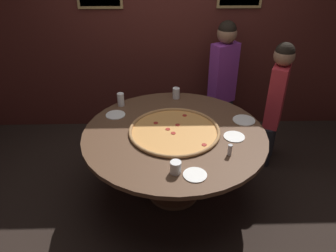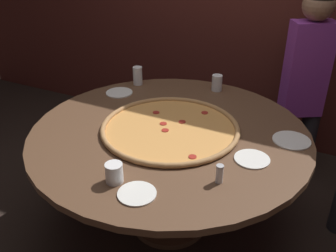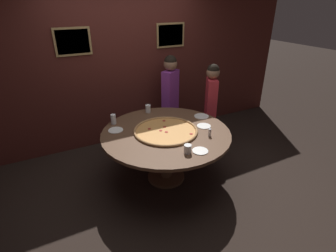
{
  "view_description": "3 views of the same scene",
  "coord_description": "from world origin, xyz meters",
  "px_view_note": "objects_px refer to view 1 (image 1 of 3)",
  "views": [
    {
      "loc": [
        -0.12,
        -2.54,
        2.36
      ],
      "look_at": [
        -0.06,
        0.02,
        0.8
      ],
      "focal_mm": 35.0,
      "sensor_mm": 36.0,
      "label": 1
    },
    {
      "loc": [
        0.87,
        -1.78,
        1.86
      ],
      "look_at": [
        -0.0,
        -0.02,
        0.78
      ],
      "focal_mm": 40.0,
      "sensor_mm": 36.0,
      "label": 2
    },
    {
      "loc": [
        -1.37,
        -2.73,
        2.32
      ],
      "look_at": [
        0.0,
        -0.06,
        0.85
      ],
      "focal_mm": 28.0,
      "sensor_mm": 36.0,
      "label": 3
    }
  ],
  "objects_px": {
    "drink_cup_by_shaker": "(121,99)",
    "diner_side_left": "(276,99)",
    "dining_table": "(174,143)",
    "white_plate_near_front": "(244,120)",
    "drink_cup_beside_pizza": "(176,167)",
    "condiment_shaker": "(230,150)",
    "white_plate_beside_cup": "(195,175)",
    "giant_pizza": "(174,131)",
    "white_plate_left_side": "(234,137)",
    "white_plate_right_side": "(116,115)",
    "drink_cup_far_left": "(176,93)",
    "diner_far_left": "(223,76)"
  },
  "relations": [
    {
      "from": "drink_cup_by_shaker",
      "to": "diner_side_left",
      "type": "bearing_deg",
      "value": 0.19
    },
    {
      "from": "dining_table",
      "to": "diner_side_left",
      "type": "bearing_deg",
      "value": 26.49
    },
    {
      "from": "white_plate_near_front",
      "to": "drink_cup_beside_pizza",
      "type": "bearing_deg",
      "value": -132.27
    },
    {
      "from": "condiment_shaker",
      "to": "white_plate_beside_cup",
      "type": "bearing_deg",
      "value": -140.35
    },
    {
      "from": "giant_pizza",
      "to": "white_plate_beside_cup",
      "type": "relative_size",
      "value": 4.59
    },
    {
      "from": "drink_cup_by_shaker",
      "to": "dining_table",
      "type": "bearing_deg",
      "value": -45.27
    },
    {
      "from": "drink_cup_by_shaker",
      "to": "white_plate_left_side",
      "type": "bearing_deg",
      "value": -30.72
    },
    {
      "from": "white_plate_near_front",
      "to": "dining_table",
      "type": "bearing_deg",
      "value": -163.97
    },
    {
      "from": "white_plate_left_side",
      "to": "white_plate_near_front",
      "type": "relative_size",
      "value": 0.88
    },
    {
      "from": "white_plate_right_side",
      "to": "giant_pizza",
      "type": "bearing_deg",
      "value": -29.73
    },
    {
      "from": "drink_cup_beside_pizza",
      "to": "condiment_shaker",
      "type": "bearing_deg",
      "value": 25.77
    },
    {
      "from": "giant_pizza",
      "to": "drink_cup_far_left",
      "type": "relative_size",
      "value": 7.08
    },
    {
      "from": "giant_pizza",
      "to": "dining_table",
      "type": "bearing_deg",
      "value": -79.56
    },
    {
      "from": "dining_table",
      "to": "drink_cup_by_shaker",
      "type": "distance_m",
      "value": 0.79
    },
    {
      "from": "white_plate_near_front",
      "to": "diner_side_left",
      "type": "distance_m",
      "value": 0.55
    },
    {
      "from": "white_plate_left_side",
      "to": "drink_cup_by_shaker",
      "type": "bearing_deg",
      "value": 149.28
    },
    {
      "from": "dining_table",
      "to": "drink_cup_beside_pizza",
      "type": "distance_m",
      "value": 0.6
    },
    {
      "from": "white_plate_near_front",
      "to": "condiment_shaker",
      "type": "bearing_deg",
      "value": -114.01
    },
    {
      "from": "giant_pizza",
      "to": "white_plate_right_side",
      "type": "height_order",
      "value": "giant_pizza"
    },
    {
      "from": "white_plate_left_side",
      "to": "white_plate_right_side",
      "type": "relative_size",
      "value": 0.98
    },
    {
      "from": "giant_pizza",
      "to": "white_plate_right_side",
      "type": "distance_m",
      "value": 0.66
    },
    {
      "from": "white_plate_right_side",
      "to": "white_plate_beside_cup",
      "type": "bearing_deg",
      "value": -53.25
    },
    {
      "from": "white_plate_right_side",
      "to": "white_plate_left_side",
      "type": "bearing_deg",
      "value": -21.1
    },
    {
      "from": "white_plate_right_side",
      "to": "diner_far_left",
      "type": "distance_m",
      "value": 1.41
    },
    {
      "from": "drink_cup_by_shaker",
      "to": "white_plate_left_side",
      "type": "xyz_separation_m",
      "value": [
        1.08,
        -0.64,
        -0.07
      ]
    },
    {
      "from": "drink_cup_by_shaker",
      "to": "white_plate_left_side",
      "type": "height_order",
      "value": "drink_cup_by_shaker"
    },
    {
      "from": "giant_pizza",
      "to": "diner_far_left",
      "type": "relative_size",
      "value": 0.57
    },
    {
      "from": "drink_cup_by_shaker",
      "to": "white_plate_beside_cup",
      "type": "height_order",
      "value": "drink_cup_by_shaker"
    },
    {
      "from": "white_plate_beside_cup",
      "to": "condiment_shaker",
      "type": "bearing_deg",
      "value": 39.65
    },
    {
      "from": "white_plate_beside_cup",
      "to": "condiment_shaker",
      "type": "xyz_separation_m",
      "value": [
        0.31,
        0.26,
        0.05
      ]
    },
    {
      "from": "dining_table",
      "to": "diner_side_left",
      "type": "height_order",
      "value": "diner_side_left"
    },
    {
      "from": "drink_cup_beside_pizza",
      "to": "diner_side_left",
      "type": "distance_m",
      "value": 1.59
    },
    {
      "from": "diner_side_left",
      "to": "white_plate_near_front",
      "type": "bearing_deg",
      "value": -23.28
    },
    {
      "from": "condiment_shaker",
      "to": "white_plate_near_front",
      "type": "bearing_deg",
      "value": 65.99
    },
    {
      "from": "dining_table",
      "to": "condiment_shaker",
      "type": "xyz_separation_m",
      "value": [
        0.44,
        -0.36,
        0.17
      ]
    },
    {
      "from": "white_plate_beside_cup",
      "to": "diner_far_left",
      "type": "bearing_deg",
      "value": 73.7
    },
    {
      "from": "white_plate_right_side",
      "to": "white_plate_near_front",
      "type": "xyz_separation_m",
      "value": [
        1.27,
        -0.14,
        0.0
      ]
    },
    {
      "from": "dining_table",
      "to": "drink_cup_far_left",
      "type": "relative_size",
      "value": 14.18
    },
    {
      "from": "diner_side_left",
      "to": "drink_cup_by_shaker",
      "type": "bearing_deg",
      "value": -63.32
    },
    {
      "from": "drink_cup_far_left",
      "to": "white_plate_near_front",
      "type": "height_order",
      "value": "drink_cup_far_left"
    },
    {
      "from": "white_plate_beside_cup",
      "to": "white_plate_right_side",
      "type": "bearing_deg",
      "value": 126.75
    },
    {
      "from": "diner_side_left",
      "to": "giant_pizza",
      "type": "bearing_deg",
      "value": -37.33
    },
    {
      "from": "drink_cup_far_left",
      "to": "white_plate_left_side",
      "type": "bearing_deg",
      "value": -58.63
    },
    {
      "from": "dining_table",
      "to": "white_plate_beside_cup",
      "type": "height_order",
      "value": "white_plate_beside_cup"
    },
    {
      "from": "white_plate_near_front",
      "to": "diner_far_left",
      "type": "distance_m",
      "value": 0.88
    },
    {
      "from": "dining_table",
      "to": "white_plate_near_front",
      "type": "relative_size",
      "value": 7.8
    },
    {
      "from": "giant_pizza",
      "to": "white_plate_beside_cup",
      "type": "distance_m",
      "value": 0.63
    },
    {
      "from": "drink_cup_far_left",
      "to": "dining_table",
      "type": "bearing_deg",
      "value": -93.9
    },
    {
      "from": "giant_pizza",
      "to": "condiment_shaker",
      "type": "height_order",
      "value": "condiment_shaker"
    },
    {
      "from": "giant_pizza",
      "to": "white_plate_near_front",
      "type": "relative_size",
      "value": 3.9
    }
  ]
}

